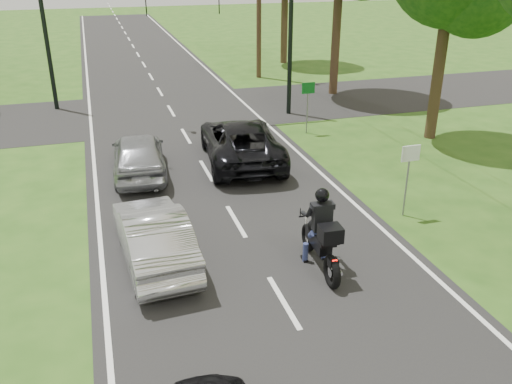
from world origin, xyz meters
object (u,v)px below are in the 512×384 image
at_px(silver_suv, 139,154).
at_px(sign_white, 409,164).
at_px(traffic_signal, 250,23).
at_px(motorcycle_rider, 322,238).
at_px(sign_green, 308,95).
at_px(dark_suv, 241,141).
at_px(silver_sedan, 154,235).

height_order(silver_suv, sign_white, sign_white).
xyz_separation_m(traffic_signal, sign_white, (1.36, -11.02, -2.54)).
bearing_deg(motorcycle_rider, silver_suv, 118.67).
xyz_separation_m(traffic_signal, sign_green, (1.56, -3.02, -2.54)).
distance_m(motorcycle_rider, sign_white, 4.00).
bearing_deg(sign_green, motorcycle_rider, -109.96).
xyz_separation_m(silver_suv, traffic_signal, (5.55, 5.65, 3.40)).
distance_m(silver_suv, traffic_signal, 8.62).
xyz_separation_m(motorcycle_rider, sign_green, (3.61, 9.94, 0.78)).
relative_size(traffic_signal, sign_white, 3.00).
distance_m(dark_suv, sign_green, 4.34).
bearing_deg(motorcycle_rider, silver_sedan, 161.25).
xyz_separation_m(silver_sedan, traffic_signal, (5.77, 11.47, 3.43)).
relative_size(motorcycle_rider, dark_suv, 0.45).
bearing_deg(sign_white, sign_green, 88.57).
bearing_deg(dark_suv, silver_sedan, 63.44).
distance_m(sign_white, sign_green, 8.00).
xyz_separation_m(dark_suv, sign_green, (3.50, 2.42, 0.83)).
height_order(dark_suv, silver_sedan, dark_suv).
relative_size(motorcycle_rider, silver_sedan, 0.57).
xyz_separation_m(silver_suv, sign_white, (6.91, -5.36, 0.86)).
bearing_deg(dark_suv, silver_suv, 9.26).
relative_size(silver_sedan, traffic_signal, 0.66).
relative_size(silver_suv, sign_white, 1.99).
distance_m(traffic_signal, sign_white, 11.39).
relative_size(dark_suv, sign_white, 2.55).
xyz_separation_m(silver_sedan, silver_suv, (0.22, 5.81, 0.03)).
bearing_deg(sign_white, traffic_signal, 97.05).
bearing_deg(sign_white, dark_suv, 120.61).
bearing_deg(silver_sedan, traffic_signal, -120.36).
height_order(dark_suv, traffic_signal, traffic_signal).
distance_m(motorcycle_rider, traffic_signal, 13.53).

